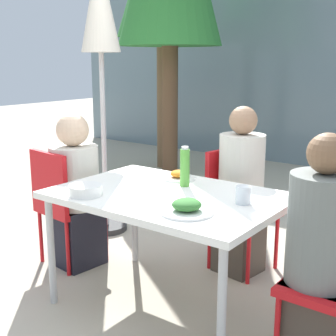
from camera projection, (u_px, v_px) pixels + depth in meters
The scene contains 14 objects.
ground_plane at pixel (168, 306), 2.88m from camera, with size 24.00×24.00×0.00m, color #B2A893.
dining_table at pixel (168, 202), 2.73m from camera, with size 1.32×0.90×0.72m.
chair_left at pixel (62, 199), 3.35m from camera, with size 0.44×0.44×0.86m.
person_left at pixel (76, 195), 3.37m from camera, with size 0.35×0.35×1.12m.
chair_right at pixel (335, 267), 2.26m from camera, with size 0.41×0.41×0.86m.
person_right at pixel (319, 260), 2.22m from camera, with size 0.32×0.32×1.16m.
chair_far at pixel (235, 200), 3.34m from camera, with size 0.46×0.46×0.86m.
person_far at pixel (241, 195), 3.24m from camera, with size 0.32×0.32×1.18m.
closed_umbrella at pixel (100, 23), 3.78m from camera, with size 0.36×0.36×2.34m.
plate_0 at pixel (179, 176), 3.03m from camera, with size 0.21×0.21×0.06m.
plate_1 at pixel (187, 208), 2.36m from camera, with size 0.27×0.27×0.07m.
bottle at pixel (185, 167), 2.85m from camera, with size 0.06×0.06×0.25m.
drinking_cup at pixel (243, 195), 2.51m from camera, with size 0.08×0.08×0.10m.
salad_bowl at pixel (86, 190), 2.66m from camera, with size 0.19×0.19×0.06m.
Camera 1 is at (1.56, -2.10, 1.48)m, focal length 50.00 mm.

